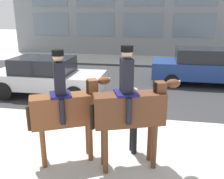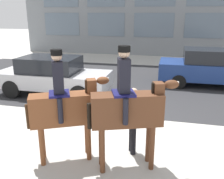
{
  "view_description": "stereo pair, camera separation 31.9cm",
  "coord_description": "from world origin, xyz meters",
  "px_view_note": "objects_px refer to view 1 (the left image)",
  "views": [
    {
      "loc": [
        1.14,
        -6.97,
        3.26
      ],
      "look_at": [
        0.12,
        -1.31,
        1.48
      ],
      "focal_mm": 40.0,
      "sensor_mm": 36.0,
      "label": 1
    },
    {
      "loc": [
        1.45,
        -6.9,
        3.26
      ],
      "look_at": [
        0.12,
        -1.31,
        1.48
      ],
      "focal_mm": 40.0,
      "sensor_mm": 36.0,
      "label": 2
    }
  ],
  "objects_px": {
    "pedestrian_bystander": "(133,115)",
    "street_car_far_lane": "(203,66)",
    "mounted_horse_companion": "(131,107)",
    "mounted_horse_lead": "(66,107)",
    "street_car_near_lane": "(46,76)"
  },
  "relations": [
    {
      "from": "mounted_horse_companion",
      "to": "street_car_near_lane",
      "type": "distance_m",
      "value": 5.84
    },
    {
      "from": "mounted_horse_companion",
      "to": "street_car_far_lane",
      "type": "height_order",
      "value": "mounted_horse_companion"
    },
    {
      "from": "street_car_near_lane",
      "to": "mounted_horse_lead",
      "type": "bearing_deg",
      "value": -60.4
    },
    {
      "from": "pedestrian_bystander",
      "to": "street_car_near_lane",
      "type": "height_order",
      "value": "pedestrian_bystander"
    },
    {
      "from": "pedestrian_bystander",
      "to": "street_car_far_lane",
      "type": "relative_size",
      "value": 0.34
    },
    {
      "from": "pedestrian_bystander",
      "to": "street_car_far_lane",
      "type": "xyz_separation_m",
      "value": [
        2.64,
        6.63,
        -0.1
      ]
    },
    {
      "from": "mounted_horse_companion",
      "to": "street_car_near_lane",
      "type": "relative_size",
      "value": 0.58
    },
    {
      "from": "mounted_horse_companion",
      "to": "street_car_near_lane",
      "type": "xyz_separation_m",
      "value": [
        -3.87,
        4.33,
        -0.58
      ]
    },
    {
      "from": "mounted_horse_lead",
      "to": "mounted_horse_companion",
      "type": "bearing_deg",
      "value": -26.21
    },
    {
      "from": "mounted_horse_lead",
      "to": "street_car_far_lane",
      "type": "bearing_deg",
      "value": 34.43
    },
    {
      "from": "mounted_horse_lead",
      "to": "street_car_far_lane",
      "type": "relative_size",
      "value": 0.53
    },
    {
      "from": "pedestrian_bystander",
      "to": "street_car_near_lane",
      "type": "relative_size",
      "value": 0.36
    },
    {
      "from": "street_car_far_lane",
      "to": "pedestrian_bystander",
      "type": "bearing_deg",
      "value": -111.67
    },
    {
      "from": "street_car_far_lane",
      "to": "mounted_horse_lead",
      "type": "bearing_deg",
      "value": -119.27
    },
    {
      "from": "mounted_horse_lead",
      "to": "pedestrian_bystander",
      "type": "height_order",
      "value": "mounted_horse_lead"
    }
  ]
}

